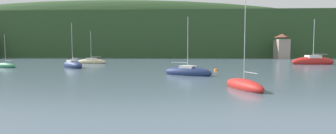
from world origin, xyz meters
The scene contains 9 objects.
wooded_hillside centered at (-18.73, 130.73, 6.65)m, with size 352.00×44.40×37.94m.
shore_building_westcentral centered at (31.31, 99.42, 3.64)m, with size 3.55×4.86×7.51m.
sailboat_far_2 centered at (-15.81, 58.79, 0.38)m, with size 5.56×5.69×7.35m.
sailboat_far_3 centered at (-26.32, 58.32, 0.25)m, with size 4.61×2.99×5.51m.
sailboat_far_5 centered at (-17.03, 70.78, 0.32)m, with size 6.44×2.40×6.82m.
sailboat_far_6 centered at (26.37, 70.14, 0.53)m, with size 8.35×3.23×9.09m.
sailboat_mid_9 centered at (5.79, 37.94, 0.24)m, with size 2.63×4.70×7.01m.
sailboat_mid_10 centered at (1.92, 48.08, 0.34)m, with size 5.97×4.42×6.87m.
mooring_buoy_near centered at (5.84, 54.02, 0.00)m, with size 0.58×0.58×0.58m, color orange.
Camera 1 is at (1.23, 18.65, 2.91)m, focal length 28.08 mm.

